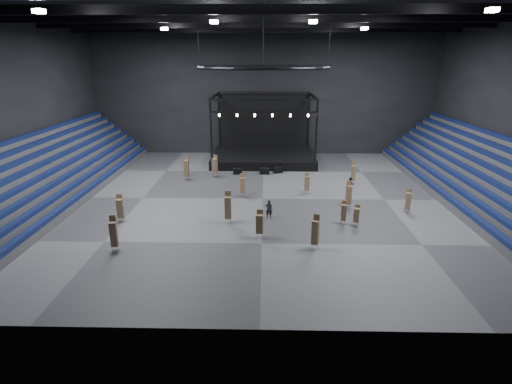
{
  "coord_description": "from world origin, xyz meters",
  "views": [
    {
      "loc": [
        0.2,
        -38.9,
        13.82
      ],
      "look_at": [
        -0.65,
        -2.0,
        1.4
      ],
      "focal_mm": 28.0,
      "sensor_mm": 36.0,
      "label": 1
    }
  ],
  "objects_px": {
    "flight_case_right": "(278,170)",
    "chair_stack_11": "(114,233)",
    "stage": "(264,150)",
    "chair_stack_9": "(242,185)",
    "chair_stack_1": "(349,195)",
    "chair_stack_12": "(215,166)",
    "chair_stack_13": "(228,207)",
    "chair_stack_4": "(353,173)",
    "chair_stack_2": "(408,201)",
    "chair_stack_5": "(357,215)",
    "chair_stack_6": "(187,168)",
    "chair_stack_8": "(344,212)",
    "flight_case_left": "(238,171)",
    "chair_stack_0": "(120,208)",
    "chair_stack_3": "(307,183)",
    "crew_member": "(350,184)",
    "man_center": "(269,209)",
    "chair_stack_10": "(260,223)",
    "flight_case_mid": "(265,171)",
    "chair_stack_7": "(315,232)"
  },
  "relations": [
    {
      "from": "chair_stack_2",
      "to": "chair_stack_11",
      "type": "xyz_separation_m",
      "value": [
        -24.63,
        -8.35,
        0.21
      ]
    },
    {
      "from": "chair_stack_1",
      "to": "chair_stack_11",
      "type": "bearing_deg",
      "value": -160.24
    },
    {
      "from": "flight_case_mid",
      "to": "chair_stack_5",
      "type": "height_order",
      "value": "chair_stack_5"
    },
    {
      "from": "chair_stack_8",
      "to": "chair_stack_3",
      "type": "bearing_deg",
      "value": 114.33
    },
    {
      "from": "stage",
      "to": "chair_stack_2",
      "type": "xyz_separation_m",
      "value": [
        13.59,
        -19.87,
        -0.23
      ]
    },
    {
      "from": "chair_stack_8",
      "to": "chair_stack_10",
      "type": "bearing_deg",
      "value": -149.08
    },
    {
      "from": "flight_case_mid",
      "to": "chair_stack_7",
      "type": "height_order",
      "value": "chair_stack_7"
    },
    {
      "from": "chair_stack_4",
      "to": "chair_stack_12",
      "type": "xyz_separation_m",
      "value": [
        -16.26,
        2.37,
        0.1
      ]
    },
    {
      "from": "flight_case_right",
      "to": "chair_stack_11",
      "type": "bearing_deg",
      "value": -120.61
    },
    {
      "from": "chair_stack_4",
      "to": "chair_stack_5",
      "type": "height_order",
      "value": "chair_stack_4"
    },
    {
      "from": "flight_case_right",
      "to": "chair_stack_3",
      "type": "distance_m",
      "value": 8.5
    },
    {
      "from": "chair_stack_2",
      "to": "chair_stack_13",
      "type": "xyz_separation_m",
      "value": [
        -16.58,
        -2.82,
        0.27
      ]
    },
    {
      "from": "chair_stack_3",
      "to": "man_center",
      "type": "relative_size",
      "value": 1.31
    },
    {
      "from": "stage",
      "to": "chair_stack_0",
      "type": "xyz_separation_m",
      "value": [
        -12.5,
        -22.7,
        -0.11
      ]
    },
    {
      "from": "chair_stack_8",
      "to": "chair_stack_12",
      "type": "xyz_separation_m",
      "value": [
        -12.96,
        14.3,
        0.31
      ]
    },
    {
      "from": "chair_stack_11",
      "to": "man_center",
      "type": "distance_m",
      "value": 13.47
    },
    {
      "from": "chair_stack_6",
      "to": "chair_stack_8",
      "type": "xyz_separation_m",
      "value": [
        16.17,
        -13.09,
        -0.36
      ]
    },
    {
      "from": "stage",
      "to": "chair_stack_12",
      "type": "distance_m",
      "value": 10.26
    },
    {
      "from": "chair_stack_4",
      "to": "chair_stack_9",
      "type": "distance_m",
      "value": 13.41
    },
    {
      "from": "flight_case_mid",
      "to": "flight_case_right",
      "type": "relative_size",
      "value": 1.04
    },
    {
      "from": "chair_stack_2",
      "to": "chair_stack_9",
      "type": "relative_size",
      "value": 0.95
    },
    {
      "from": "chair_stack_9",
      "to": "chair_stack_13",
      "type": "xyz_separation_m",
      "value": [
        -0.87,
        -7.06,
        0.21
      ]
    },
    {
      "from": "chair_stack_4",
      "to": "chair_stack_7",
      "type": "bearing_deg",
      "value": -100.67
    },
    {
      "from": "flight_case_mid",
      "to": "chair_stack_6",
      "type": "height_order",
      "value": "chair_stack_6"
    },
    {
      "from": "stage",
      "to": "chair_stack_9",
      "type": "height_order",
      "value": "stage"
    },
    {
      "from": "chair_stack_1",
      "to": "chair_stack_2",
      "type": "xyz_separation_m",
      "value": [
        5.3,
        -1.18,
        -0.14
      ]
    },
    {
      "from": "chair_stack_12",
      "to": "crew_member",
      "type": "distance_m",
      "value": 16.22
    },
    {
      "from": "stage",
      "to": "chair_stack_1",
      "type": "relative_size",
      "value": 5.22
    },
    {
      "from": "chair_stack_8",
      "to": "chair_stack_10",
      "type": "relative_size",
      "value": 0.9
    },
    {
      "from": "flight_case_right",
      "to": "chair_stack_10",
      "type": "height_order",
      "value": "chair_stack_10"
    },
    {
      "from": "chair_stack_2",
      "to": "chair_stack_5",
      "type": "bearing_deg",
      "value": -133.47
    },
    {
      "from": "chair_stack_1",
      "to": "crew_member",
      "type": "height_order",
      "value": "chair_stack_1"
    },
    {
      "from": "flight_case_left",
      "to": "chair_stack_11",
      "type": "bearing_deg",
      "value": -110.37
    },
    {
      "from": "flight_case_mid",
      "to": "chair_stack_10",
      "type": "distance_m",
      "value": 18.73
    },
    {
      "from": "chair_stack_9",
      "to": "chair_stack_12",
      "type": "xyz_separation_m",
      "value": [
        -3.76,
        7.23,
        0.13
      ]
    },
    {
      "from": "chair_stack_5",
      "to": "chair_stack_6",
      "type": "distance_m",
      "value": 21.87
    },
    {
      "from": "chair_stack_4",
      "to": "chair_stack_11",
      "type": "height_order",
      "value": "chair_stack_11"
    },
    {
      "from": "chair_stack_6",
      "to": "man_center",
      "type": "height_order",
      "value": "chair_stack_6"
    },
    {
      "from": "chair_stack_0",
      "to": "chair_stack_12",
      "type": "bearing_deg",
      "value": 54.75
    },
    {
      "from": "chair_stack_3",
      "to": "crew_member",
      "type": "bearing_deg",
      "value": -2.79
    },
    {
      "from": "chair_stack_10",
      "to": "chair_stack_1",
      "type": "bearing_deg",
      "value": 44.57
    },
    {
      "from": "chair_stack_2",
      "to": "chair_stack_7",
      "type": "distance_m",
      "value": 12.24
    },
    {
      "from": "chair_stack_9",
      "to": "man_center",
      "type": "height_order",
      "value": "chair_stack_9"
    },
    {
      "from": "chair_stack_11",
      "to": "chair_stack_10",
      "type": "bearing_deg",
      "value": 4.38
    },
    {
      "from": "chair_stack_1",
      "to": "chair_stack_12",
      "type": "height_order",
      "value": "chair_stack_12"
    },
    {
      "from": "man_center",
      "to": "crew_member",
      "type": "height_order",
      "value": "man_center"
    },
    {
      "from": "chair_stack_13",
      "to": "flight_case_left",
      "type": "bearing_deg",
      "value": 91.48
    },
    {
      "from": "chair_stack_3",
      "to": "chair_stack_6",
      "type": "bearing_deg",
      "value": 145.24
    },
    {
      "from": "chair_stack_5",
      "to": "chair_stack_7",
      "type": "xyz_separation_m",
      "value": [
        -4.08,
        -4.44,
        0.36
      ]
    },
    {
      "from": "chair_stack_2",
      "to": "man_center",
      "type": "height_order",
      "value": "chair_stack_2"
    }
  ]
}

